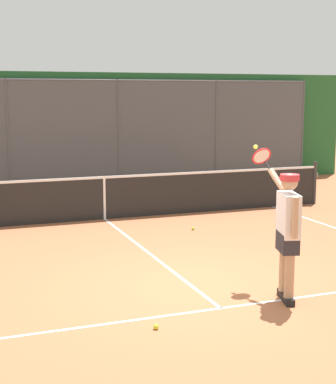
% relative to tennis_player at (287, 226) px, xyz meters
% --- Properties ---
extents(ground_plane, '(60.00, 60.00, 0.00)m').
position_rel_tennis_player_xyz_m(ground_plane, '(0.95, -0.99, -1.01)').
color(ground_plane, '#A8603D').
extents(court_line_markings, '(8.55, 10.87, 0.01)m').
position_rel_tennis_player_xyz_m(court_line_markings, '(0.95, 0.27, -1.01)').
color(court_line_markings, white).
rests_on(court_line_markings, ground).
extents(fence_backdrop, '(18.83, 1.37, 3.37)m').
position_rel_tennis_player_xyz_m(fence_backdrop, '(0.95, -11.01, 0.66)').
color(fence_backdrop, '#474C51').
rests_on(fence_backdrop, ground).
extents(tennis_net, '(10.98, 0.09, 1.07)m').
position_rel_tennis_player_xyz_m(tennis_net, '(0.95, -5.97, -0.52)').
color(tennis_net, '#2D2D2D').
rests_on(tennis_net, ground).
extents(tennis_player, '(0.40, 1.43, 2.01)m').
position_rel_tennis_player_xyz_m(tennis_player, '(0.00, 0.00, 0.00)').
color(tennis_player, black).
rests_on(tennis_player, ground).
extents(tennis_ball_mid_court, '(0.07, 0.07, 0.07)m').
position_rel_tennis_player_xyz_m(tennis_ball_mid_court, '(-0.47, -4.29, -0.98)').
color(tennis_ball_mid_court, '#C1D138').
rests_on(tennis_ball_mid_court, ground).
extents(tennis_ball_by_sideline, '(0.07, 0.07, 0.07)m').
position_rel_tennis_player_xyz_m(tennis_ball_by_sideline, '(1.97, 0.35, -0.98)').
color(tennis_ball_by_sideline, '#CCDB33').
rests_on(tennis_ball_by_sideline, ground).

